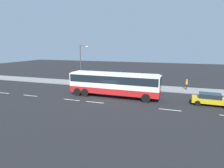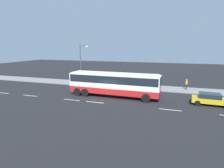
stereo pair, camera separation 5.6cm
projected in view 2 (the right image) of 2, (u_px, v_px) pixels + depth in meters
ground_plane at (110, 98)px, 25.59m from camera, size 120.00×120.00×0.00m
sidewalk_curb at (125, 86)px, 33.14m from camera, size 80.00×4.00×0.15m
lane_centreline at (90, 102)px, 24.03m from camera, size 32.57×0.16×0.01m
coach_bus at (114, 82)px, 26.02m from camera, size 12.55×2.93×3.31m
car_yellow_taxi at (211, 99)px, 22.52m from camera, size 4.42×2.13×1.41m
pedestrian_near_curb at (137, 80)px, 32.63m from camera, size 0.32×0.32×1.76m
pedestrian_at_crossing at (186, 83)px, 30.03m from camera, size 0.32×0.32×1.66m
street_lamp at (81, 62)px, 33.63m from camera, size 1.67×0.24×6.95m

